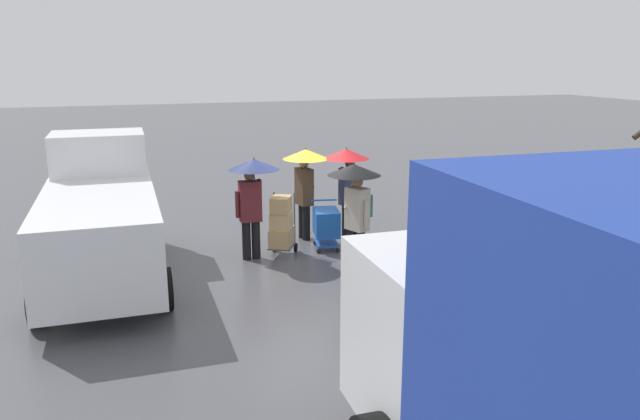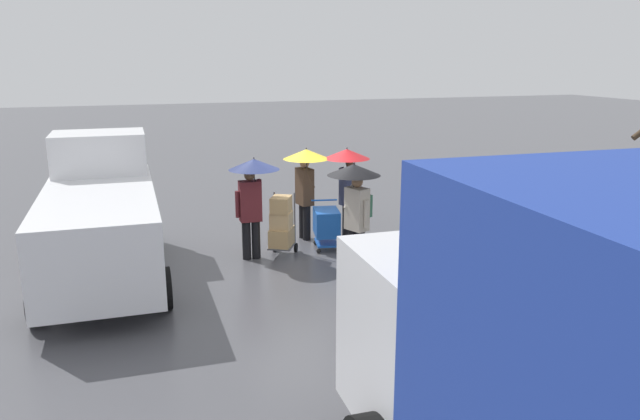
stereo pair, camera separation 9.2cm
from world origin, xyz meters
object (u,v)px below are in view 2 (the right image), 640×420
at_px(pedestrian_pink_side, 348,172).
at_px(pedestrian_far_side, 306,172).
at_px(cargo_van_parked_right, 101,218).
at_px(pedestrian_black_side, 356,192).
at_px(pedestrian_white_side, 252,184).
at_px(hand_dolly_boxes, 282,224).
at_px(shopping_cart_vendor, 327,224).

height_order(pedestrian_pink_side, pedestrian_far_side, same).
bearing_deg(pedestrian_pink_side, pedestrian_far_side, -16.91).
xyz_separation_m(cargo_van_parked_right, pedestrian_black_side, (-4.72, 1.02, 0.39)).
bearing_deg(pedestrian_white_side, cargo_van_parked_right, 4.57).
bearing_deg(pedestrian_far_side, pedestrian_black_side, 98.35).
height_order(pedestrian_black_side, pedestrian_white_side, same).
xyz_separation_m(hand_dolly_boxes, pedestrian_white_side, (0.60, -0.01, 0.89)).
height_order(cargo_van_parked_right, pedestrian_far_side, cargo_van_parked_right).
bearing_deg(pedestrian_white_side, pedestrian_far_side, -145.83).
distance_m(shopping_cart_vendor, hand_dolly_boxes, 1.08).
relative_size(shopping_cart_vendor, pedestrian_far_side, 0.47).
distance_m(cargo_van_parked_right, pedestrian_white_side, 2.99).
relative_size(shopping_cart_vendor, pedestrian_black_side, 0.47).
xyz_separation_m(shopping_cart_vendor, pedestrian_far_side, (0.22, -0.82, 1.02)).
height_order(shopping_cart_vendor, hand_dolly_boxes, hand_dolly_boxes).
relative_size(shopping_cart_vendor, pedestrian_pink_side, 0.47).
bearing_deg(pedestrian_black_side, pedestrian_white_side, -35.51).
distance_m(shopping_cart_vendor, pedestrian_far_side, 1.32).
xyz_separation_m(pedestrian_black_side, pedestrian_white_side, (1.76, -1.26, 0.01)).
xyz_separation_m(hand_dolly_boxes, pedestrian_pink_side, (-1.76, -0.70, 0.89)).
bearing_deg(pedestrian_white_side, pedestrian_pink_side, -163.63).
bearing_deg(hand_dolly_boxes, pedestrian_white_side, -0.78).
relative_size(pedestrian_pink_side, pedestrian_black_side, 1.00).
bearing_deg(pedestrian_pink_side, pedestrian_black_side, 73.00).
xyz_separation_m(cargo_van_parked_right, shopping_cart_vendor, (-4.61, -0.39, -0.61)).
relative_size(pedestrian_pink_side, pedestrian_white_side, 1.00).
bearing_deg(hand_dolly_boxes, shopping_cart_vendor, -171.14).
height_order(shopping_cart_vendor, pedestrian_white_side, pedestrian_white_side).
distance_m(hand_dolly_boxes, pedestrian_white_side, 1.07).
bearing_deg(pedestrian_white_side, shopping_cart_vendor, -174.58).
bearing_deg(pedestrian_black_side, pedestrian_far_side, -81.65).
xyz_separation_m(shopping_cart_vendor, pedestrian_black_side, (-0.11, 1.42, 1.00)).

